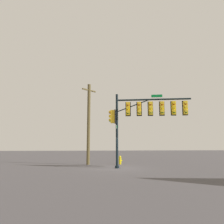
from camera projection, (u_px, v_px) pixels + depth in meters
name	position (u px, v px, depth m)	size (l,w,h in m)	color
ground_plane	(117.00, 168.00, 18.34)	(120.00, 120.00, 0.00)	#484447
signal_pole_assembly	(145.00, 112.00, 18.72)	(6.67, 2.13, 6.19)	black
utility_pole	(89.00, 122.00, 22.32)	(1.44, 1.27, 8.00)	brown
fire_hydrant	(120.00, 160.00, 22.12)	(0.33, 0.24, 0.83)	yellow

